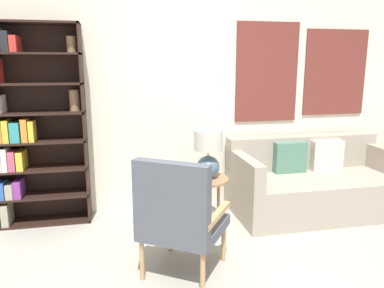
# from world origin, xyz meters

# --- Properties ---
(wall_back) EXTENTS (6.40, 0.08, 2.70)m
(wall_back) POSITION_xyz_m (0.04, 2.03, 1.35)
(wall_back) COLOR silver
(wall_back) RESTS_ON ground_plane
(bookshelf) EXTENTS (0.99, 0.30, 1.98)m
(bookshelf) POSITION_xyz_m (-1.47, 1.85, 1.00)
(bookshelf) COLOR black
(bookshelf) RESTS_ON ground_plane
(armchair) EXTENTS (0.79, 0.79, 0.94)m
(armchair) POSITION_xyz_m (-0.15, 0.54, 0.51)
(armchair) COLOR tan
(armchair) RESTS_ON ground_plane
(couch) EXTENTS (1.78, 0.89, 0.79)m
(couch) POSITION_xyz_m (1.53, 1.56, 0.30)
(couch) COLOR #9E9384
(couch) RESTS_ON ground_plane
(side_table) EXTENTS (0.46, 0.46, 0.52)m
(side_table) POSITION_xyz_m (0.25, 1.34, 0.46)
(side_table) COLOR #99704C
(side_table) RESTS_ON ground_plane
(table_lamp) EXTENTS (0.27, 0.27, 0.47)m
(table_lamp) POSITION_xyz_m (0.28, 1.34, 0.78)
(table_lamp) COLOR slate
(table_lamp) RESTS_ON side_table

